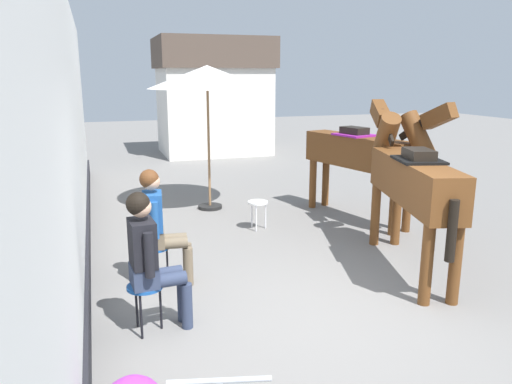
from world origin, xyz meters
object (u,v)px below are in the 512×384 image
object	(u,v)px
saddled_horse_far	(363,153)
cafe_parasol	(207,78)
saddled_horse_near	(410,179)
seated_visitor_far	(159,222)
spare_stool_white	(258,205)
seated_visitor_near	(150,255)

from	to	relation	value
saddled_horse_far	cafe_parasol	size ratio (longest dim) A/B	1.14
cafe_parasol	saddled_horse_near	bearing A→B (deg)	-63.76
seated_visitor_far	spare_stool_white	bearing A→B (deg)	43.73
seated_visitor_near	saddled_horse_near	size ratio (longest dim) A/B	0.48
cafe_parasol	seated_visitor_far	bearing A→B (deg)	-112.61
seated_visitor_near	cafe_parasol	xyz separation A→B (m)	(1.54, 4.23, 1.59)
saddled_horse_near	saddled_horse_far	world-z (taller)	same
seated_visitor_near	cafe_parasol	size ratio (longest dim) A/B	0.54
seated_visitor_near	saddled_horse_far	bearing A→B (deg)	35.26
cafe_parasol	saddled_horse_far	bearing A→B (deg)	-34.20
seated_visitor_near	saddled_horse_far	xyz separation A→B (m)	(3.80, 2.69, 0.38)
seated_visitor_near	saddled_horse_far	size ratio (longest dim) A/B	0.47
seated_visitor_far	saddled_horse_near	world-z (taller)	saddled_horse_near
saddled_horse_near	spare_stool_white	bearing A→B (deg)	122.16
seated_visitor_near	spare_stool_white	size ratio (longest dim) A/B	3.02
saddled_horse_near	cafe_parasol	size ratio (longest dim) A/B	1.13
saddled_horse_near	saddled_horse_far	bearing A→B (deg)	75.77
saddled_horse_far	cafe_parasol	xyz separation A→B (m)	(-2.26, 1.54, 1.20)
seated_visitor_near	cafe_parasol	world-z (taller)	cafe_parasol
seated_visitor_far	saddled_horse_near	distance (m)	3.12
cafe_parasol	spare_stool_white	size ratio (longest dim) A/B	5.61
saddled_horse_far	spare_stool_white	size ratio (longest dim) A/B	6.37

